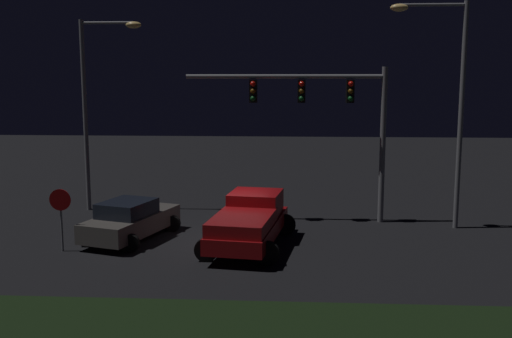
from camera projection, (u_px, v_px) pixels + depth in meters
name	position (u px, v px, depth m)	size (l,w,h in m)	color
ground_plane	(233.00, 239.00, 22.25)	(80.00, 80.00, 0.00)	black
pickup_truck	(250.00, 219.00, 21.23)	(3.39, 5.63, 1.80)	maroon
car_sedan	(130.00, 220.00, 22.14)	(3.30, 4.74, 1.51)	#514C47
traffic_signal_gantry	(324.00, 106.00, 24.33)	(8.32, 0.56, 6.50)	slate
street_lamp_left	(96.00, 93.00, 26.41)	(2.80, 0.44, 8.60)	slate
street_lamp_right	(447.00, 89.00, 23.13)	(3.02, 0.44, 8.99)	slate
stop_sign	(61.00, 208.00, 20.44)	(0.76, 0.08, 2.23)	slate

